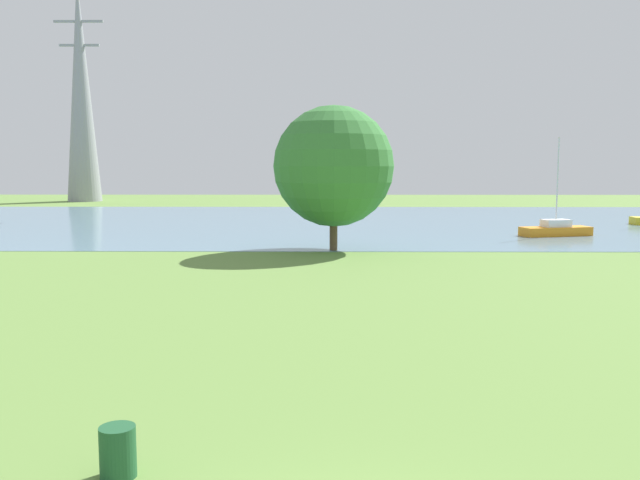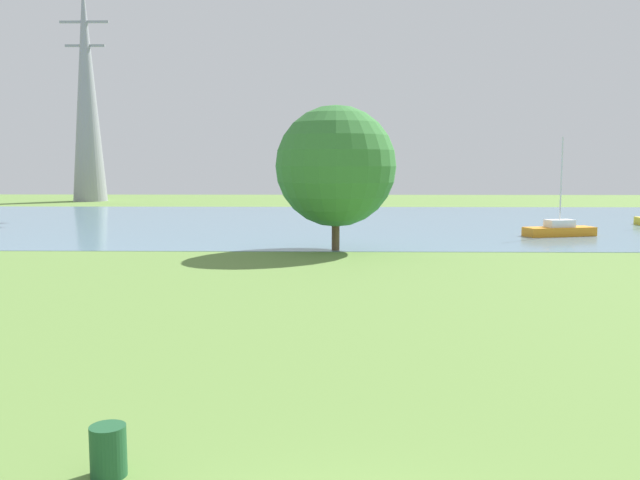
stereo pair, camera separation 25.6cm
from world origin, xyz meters
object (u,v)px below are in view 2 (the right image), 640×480
object	(u,v)px
sailboat_orange	(559,229)
tree_east_far	(336,166)
electricity_pylon	(87,90)
litter_bin	(108,451)

from	to	relation	value
sailboat_orange	tree_east_far	size ratio (longest dim) A/B	0.82
tree_east_far	electricity_pylon	bearing A→B (deg)	122.16
litter_bin	sailboat_orange	xyz separation A→B (m)	(18.69, 35.87, 0.06)
sailboat_orange	tree_east_far	bearing A→B (deg)	-152.23
tree_east_far	electricity_pylon	size ratio (longest dim) A/B	0.28
litter_bin	electricity_pylon	xyz separation A→B (m)	(-28.95, 79.63, 14.11)
tree_east_far	electricity_pylon	distance (m)	61.88
litter_bin	sailboat_orange	bearing A→B (deg)	62.48
electricity_pylon	litter_bin	bearing A→B (deg)	-70.02
sailboat_orange	tree_east_far	xyz separation A→B (m)	(-15.12, -7.96, 4.25)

